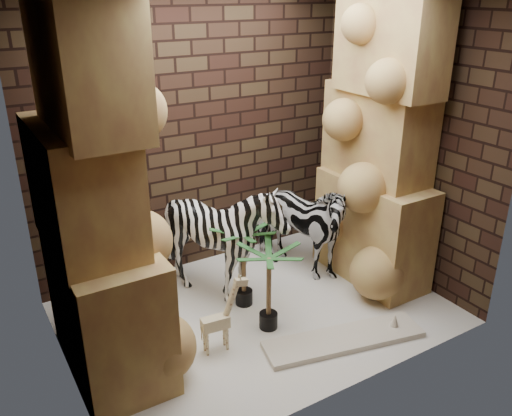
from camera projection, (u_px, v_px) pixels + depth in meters
floor at (258, 312)px, 5.11m from camera, size 3.50×3.50×0.00m
wall_back at (195, 133)px, 5.51m from camera, size 3.50×0.00×3.50m
wall_front at (355, 215)px, 3.54m from camera, size 3.50×0.00×3.50m
wall_left at (44, 206)px, 3.69m from camera, size 0.00×3.00×3.00m
wall_right at (405, 137)px, 5.36m from camera, size 0.00×3.00×3.00m
rock_pillar_left at (94, 196)px, 3.86m from camera, size 0.68×1.30×3.00m
rock_pillar_right at (381, 141)px, 5.21m from camera, size 0.58×1.25×3.00m
zebra_right at (297, 217)px, 5.60m from camera, size 0.93×1.24×1.31m
zebra_left at (223, 245)px, 5.17m from camera, size 1.34×1.51×1.15m
giraffe_toy at (215, 315)px, 4.45m from camera, size 0.37×0.16×0.71m
palm_front at (244, 265)px, 5.09m from camera, size 0.36×0.36×0.86m
palm_back at (269, 289)px, 4.74m from camera, size 0.36×0.36×0.82m
surfboard at (344, 339)px, 4.69m from camera, size 1.50×0.67×0.05m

